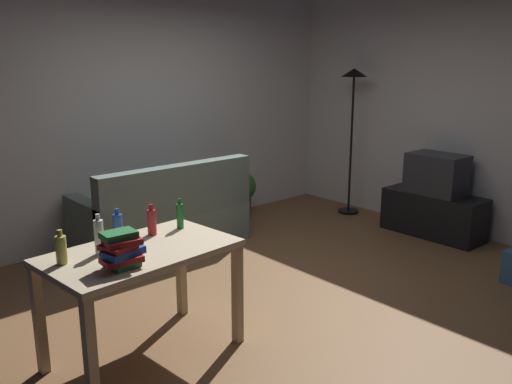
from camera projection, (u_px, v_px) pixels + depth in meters
The scene contains 15 objects.
ground_plane at pixel (285, 289), 4.70m from camera, with size 5.20×4.40×0.02m, color brown.
wall_rear at pixel (147, 112), 5.96m from camera, with size 5.20×0.10×2.70m, color silver.
wall_right at pixel (453, 112), 6.03m from camera, with size 0.10×4.40×2.70m, color silver.
couch at pixel (164, 219), 5.63m from camera, with size 1.73×0.84×0.92m.
tv_stand at pixel (433, 214), 6.04m from camera, with size 0.44×1.10×0.48m.
tv at pixel (437, 174), 5.93m from camera, with size 0.41×0.60×0.44m.
torchiere_lamp at pixel (353, 101), 6.62m from camera, with size 0.32×0.32×1.81m.
desk at pixel (141, 265), 3.48m from camera, with size 1.25×0.80×0.76m.
potted_plant at pixel (242, 191), 6.70m from camera, with size 0.36×0.36×0.57m.
bottle_squat at pixel (61, 249), 3.19m from camera, with size 0.07×0.07×0.21m.
bottle_clear at pixel (99, 237), 3.34m from camera, with size 0.06×0.06×0.26m.
bottle_blue at pixel (118, 227), 3.57m from camera, with size 0.06×0.06×0.23m.
bottle_red at pixel (152, 222), 3.71m from camera, with size 0.06×0.06×0.22m.
bottle_green at pixel (180, 216), 3.85m from camera, with size 0.05×0.05×0.22m.
book_stack at pixel (121, 250), 3.13m from camera, with size 0.26×0.21×0.22m.
Camera 1 is at (-3.07, -3.09, 1.96)m, focal length 37.98 mm.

